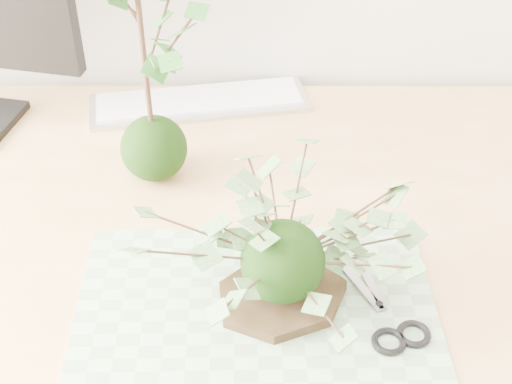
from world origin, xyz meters
TOP-DOWN VIEW (x-y plane):
  - desk at (-0.09, 1.23)m, footprint 1.60×0.70m
  - cutting_mat at (0.00, 1.03)m, footprint 0.45×0.31m
  - stone_dish at (0.03, 1.04)m, footprint 0.22×0.22m
  - ivy_kokedama at (0.03, 1.04)m, footprint 0.30×0.30m
  - keyboard at (-0.10, 1.51)m, footprint 0.40×0.18m
  - scissors at (0.16, 1.00)m, footprint 0.09×0.17m

SIDE VIEW (x-z plane):
  - desk at x=-0.09m, z-range 0.28..1.02m
  - cutting_mat at x=0.00m, z-range 0.74..0.74m
  - keyboard at x=-0.10m, z-range 0.74..0.75m
  - scissors at x=0.16m, z-range 0.74..0.75m
  - stone_dish at x=0.03m, z-range 0.74..0.76m
  - ivy_kokedama at x=0.03m, z-range 0.76..0.96m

